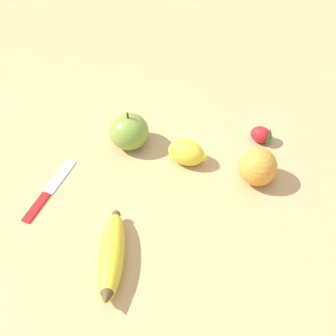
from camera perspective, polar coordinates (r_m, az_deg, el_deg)
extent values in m
plane|color=tan|center=(0.89, -0.94, -3.29)|extent=(3.00, 3.00, 0.00)
ellipsoid|color=yellow|center=(0.79, -6.90, -10.50)|extent=(0.09, 0.17, 0.04)
cone|color=brown|center=(0.75, -7.57, -15.49)|extent=(0.03, 0.03, 0.03)
sphere|color=brown|center=(0.84, -6.35, -5.69)|extent=(0.02, 0.02, 0.02)
sphere|color=orange|center=(0.90, 10.90, 0.15)|extent=(0.07, 0.07, 0.07)
ellipsoid|color=red|center=(0.99, 11.25, 4.01)|extent=(0.05, 0.04, 0.03)
cone|color=#337A33|center=(0.99, 12.38, 3.63)|extent=(0.01, 0.03, 0.03)
ellipsoid|color=olive|center=(0.95, -4.78, 4.48)|extent=(0.08, 0.08, 0.07)
cylinder|color=#4C3319|center=(0.93, -4.95, 6.38)|extent=(0.00, 0.00, 0.01)
ellipsoid|color=yellow|center=(0.92, 2.24, 1.89)|extent=(0.08, 0.06, 0.05)
sphere|color=yellow|center=(0.92, 4.30, 1.32)|extent=(0.02, 0.02, 0.02)
cube|color=silver|center=(0.94, -13.08, -0.97)|extent=(0.03, 0.09, 0.00)
cube|color=red|center=(0.90, -15.79, -4.54)|extent=(0.02, 0.07, 0.01)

